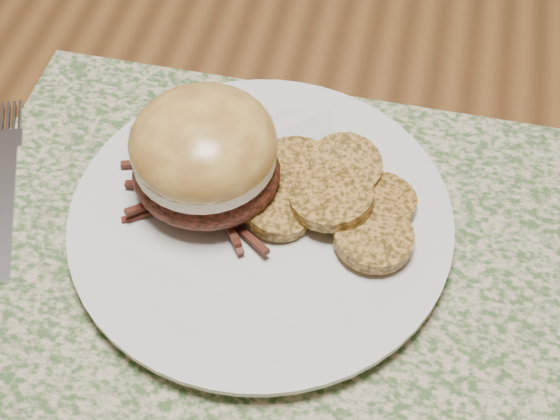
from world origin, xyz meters
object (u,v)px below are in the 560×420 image
object	(u,v)px
dining_table	(7,111)
dinner_plate	(261,220)
fork	(6,183)
pork_sandwich	(205,155)

from	to	relation	value
dining_table	dinner_plate	distance (m)	0.33
dining_table	fork	distance (m)	0.19
pork_sandwich	fork	bearing A→B (deg)	-177.59
dinner_plate	pork_sandwich	world-z (taller)	pork_sandwich
dining_table	pork_sandwich	distance (m)	0.31
dining_table	pork_sandwich	size ratio (longest dim) A/B	13.34
dining_table	dinner_plate	size ratio (longest dim) A/B	5.77
dinner_plate	fork	bearing A→B (deg)	-178.81
dining_table	pork_sandwich	bearing A→B (deg)	-27.26
dining_table	fork	world-z (taller)	fork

